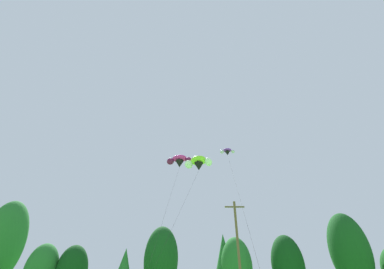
% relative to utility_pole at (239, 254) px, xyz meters
% --- Properties ---
extents(treeline_tree_b, '(5.91, 5.91, 15.22)m').
position_rel_utility_pole_xyz_m(treeline_tree_b, '(-32.27, 11.64, 3.21)').
color(treeline_tree_b, '#472D19').
rests_on(treeline_tree_b, ground_plane).
extents(treeline_tree_f, '(4.95, 4.95, 11.68)m').
position_rel_utility_pole_xyz_m(treeline_tree_f, '(-9.19, 12.86, 1.07)').
color(treeline_tree_f, '#472D19').
rests_on(treeline_tree_f, ground_plane).
extents(treeline_tree_g, '(4.02, 4.02, 10.98)m').
position_rel_utility_pole_xyz_m(treeline_tree_g, '(0.26, 14.75, 0.87)').
color(treeline_tree_g, '#472D19').
rests_on(treeline_tree_g, ground_plane).
extents(treeline_tree_h, '(4.59, 4.59, 10.34)m').
position_rel_utility_pole_xyz_m(treeline_tree_h, '(1.94, 13.92, 0.25)').
color(treeline_tree_h, '#472D19').
rests_on(treeline_tree_h, ground_plane).
extents(treeline_tree_i, '(4.61, 4.61, 10.41)m').
position_rel_utility_pole_xyz_m(treeline_tree_i, '(9.14, 12.62, 0.29)').
color(treeline_tree_i, '#472D19').
rests_on(treeline_tree_i, ground_plane).
extents(treeline_tree_j, '(5.36, 5.36, 13.17)m').
position_rel_utility_pole_xyz_m(treeline_tree_j, '(17.62, 10.76, 1.97)').
color(treeline_tree_j, '#472D19').
rests_on(treeline_tree_j, ground_plane).
extents(utility_pole, '(2.20, 0.26, 11.47)m').
position_rel_utility_pole_xyz_m(utility_pole, '(0.00, 0.00, 0.00)').
color(utility_pole, brown).
rests_on(utility_pole, ground_plane).
extents(parafoil_kite_high_lime_white, '(6.52, 11.91, 16.85)m').
position_rel_utility_pole_xyz_m(parafoil_kite_high_lime_white, '(-3.88, 2.30, 11.40)').
color(parafoil_kite_high_lime_white, '#93D633').
extents(parafoil_kite_mid_purple, '(2.73, 19.93, 21.10)m').
position_rel_utility_pole_xyz_m(parafoil_kite_mid_purple, '(0.96, 7.70, 16.10)').
color(parafoil_kite_mid_purple, purple).
extents(parafoil_kite_far_magenta, '(4.13, 15.57, 19.08)m').
position_rel_utility_pole_xyz_m(parafoil_kite_far_magenta, '(-6.60, 6.22, 13.67)').
color(parafoil_kite_far_magenta, '#D12893').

